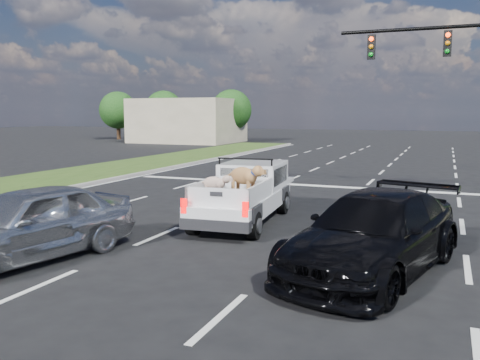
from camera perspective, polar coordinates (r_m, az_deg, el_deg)
The scene contains 11 objects.
ground at distance 11.97m, azimuth -2.01°, elevation -7.06°, with size 160.00×160.00×0.00m, color black.
road_markings at distance 18.02m, azimuth 6.56°, elevation -2.11°, with size 17.75×60.00×0.01m.
grass_median_left at distance 23.39m, azimuth -22.11°, elevation -0.29°, with size 5.00×60.00×0.10m, color #274314.
curb_left at distance 21.76m, azimuth -17.48°, elevation -0.58°, with size 0.15×60.00×0.14m, color gray.
building_left at distance 52.73m, azimuth -5.87°, elevation 6.64°, with size 10.00×8.00×4.40m, color #BFAF92.
tree_far_a at distance 59.71m, azimuth -13.55°, elevation 7.62°, with size 4.20×4.20×5.40m.
tree_far_b at distance 56.43m, azimuth -8.54°, elevation 7.76°, with size 4.20×4.20×5.40m.
tree_far_c at distance 52.81m, azimuth -0.98°, elevation 7.86°, with size 4.20×4.20×5.40m.
pickup_truck at distance 14.12m, azimuth 0.58°, elevation -1.35°, with size 2.14×4.88×1.78m.
silver_sedan at distance 11.30m, azimuth -22.66°, elevation -4.48°, with size 1.84×4.57×1.56m, color #AAACB1.
black_coupe at distance 9.96m, azimuth 14.83°, elevation -5.84°, with size 2.12×5.21×1.51m, color black.
Camera 1 is at (4.75, -10.56, 3.02)m, focal length 38.00 mm.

